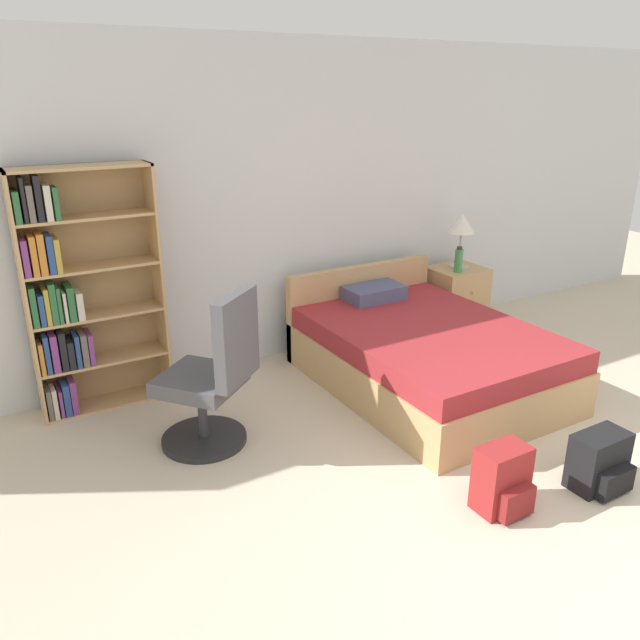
{
  "coord_description": "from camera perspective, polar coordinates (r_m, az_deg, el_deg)",
  "views": [
    {
      "loc": [
        -2.54,
        -1.37,
        2.21
      ],
      "look_at": [
        -0.58,
        1.98,
        0.76
      ],
      "focal_mm": 35.0,
      "sensor_mm": 36.0,
      "label": 1
    }
  ],
  "objects": [
    {
      "name": "wall_back",
      "position": [
        5.33,
        -1.38,
        10.61
      ],
      "size": [
        9.0,
        0.06,
        2.6
      ],
      "color": "silver",
      "rests_on": "ground_plane"
    },
    {
      "name": "water_bottle",
      "position": [
        5.88,
        12.56,
        5.36
      ],
      "size": [
        0.07,
        0.07,
        0.24
      ],
      "color": "#3F8C4C",
      "rests_on": "nightstand"
    },
    {
      "name": "bookshelf",
      "position": [
        4.64,
        -21.37,
        2.0
      ],
      "size": [
        0.92,
        0.26,
        1.74
      ],
      "color": "tan",
      "rests_on": "ground_plane"
    },
    {
      "name": "nightstand",
      "position": [
        6.14,
        12.24,
        1.91
      ],
      "size": [
        0.5,
        0.46,
        0.61
      ],
      "color": "tan",
      "rests_on": "ground_plane"
    },
    {
      "name": "ground_plane",
      "position": [
        3.64,
        26.02,
        -19.46
      ],
      "size": [
        14.0,
        14.0,
        0.0
      ],
      "primitive_type": "plane",
      "color": "beige"
    },
    {
      "name": "backpack_black",
      "position": [
        4.07,
        24.22,
        -11.78
      ],
      "size": [
        0.34,
        0.26,
        0.34
      ],
      "color": "black",
      "rests_on": "ground_plane"
    },
    {
      "name": "backpack_red",
      "position": [
        3.69,
        16.37,
        -13.9
      ],
      "size": [
        0.29,
        0.25,
        0.38
      ],
      "color": "maroon",
      "rests_on": "ground_plane"
    },
    {
      "name": "table_lamp",
      "position": [
        5.97,
        12.84,
        8.4
      ],
      "size": [
        0.25,
        0.25,
        0.51
      ],
      "color": "#B2B2B7",
      "rests_on": "nightstand"
    },
    {
      "name": "office_chair",
      "position": [
        4.04,
        -9.72,
        -5.5
      ],
      "size": [
        0.71,
        0.72,
        1.06
      ],
      "color": "#232326",
      "rests_on": "ground_plane"
    },
    {
      "name": "bed",
      "position": [
        4.95,
        9.37,
        -2.99
      ],
      "size": [
        1.44,
        1.98,
        0.76
      ],
      "color": "tan",
      "rests_on": "ground_plane"
    }
  ]
}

